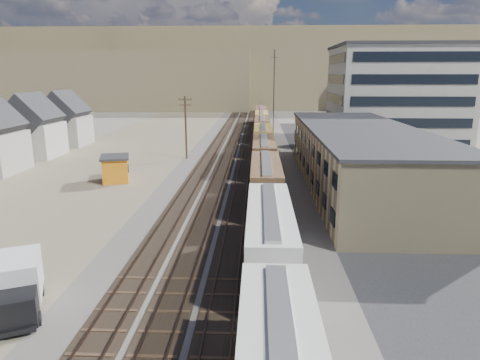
{
  "coord_description": "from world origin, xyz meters",
  "views": [
    {
      "loc": [
        2.94,
        -25.48,
        13.1
      ],
      "look_at": [
        1.22,
        15.71,
        3.0
      ],
      "focal_mm": 32.0,
      "sensor_mm": 36.0,
      "label": 1
    }
  ],
  "objects_px": {
    "box_truck": "(20,286)",
    "maintenance_shed": "(115,168)",
    "freight_train": "(263,145)",
    "utility_pole_north": "(186,126)",
    "parked_car_blue": "(357,150)"
  },
  "relations": [
    {
      "from": "box_truck",
      "to": "maintenance_shed",
      "type": "bearing_deg",
      "value": 98.52
    },
    {
      "from": "freight_train",
      "to": "box_truck",
      "type": "height_order",
      "value": "freight_train"
    },
    {
      "from": "freight_train",
      "to": "box_truck",
      "type": "distance_m",
      "value": 45.75
    },
    {
      "from": "freight_train",
      "to": "utility_pole_north",
      "type": "distance_m",
      "value": 12.8
    },
    {
      "from": "box_truck",
      "to": "maintenance_shed",
      "type": "xyz_separation_m",
      "value": [
        -4.59,
        30.66,
        0.16
      ]
    },
    {
      "from": "freight_train",
      "to": "maintenance_shed",
      "type": "height_order",
      "value": "freight_train"
    },
    {
      "from": "freight_train",
      "to": "parked_car_blue",
      "type": "height_order",
      "value": "freight_train"
    },
    {
      "from": "utility_pole_north",
      "to": "maintenance_shed",
      "type": "distance_m",
      "value": 17.06
    },
    {
      "from": "box_truck",
      "to": "maintenance_shed",
      "type": "relative_size",
      "value": 1.13
    },
    {
      "from": "freight_train",
      "to": "utility_pole_north",
      "type": "height_order",
      "value": "utility_pole_north"
    },
    {
      "from": "box_truck",
      "to": "maintenance_shed",
      "type": "distance_m",
      "value": 31.0
    },
    {
      "from": "parked_car_blue",
      "to": "maintenance_shed",
      "type": "bearing_deg",
      "value": 165.47
    },
    {
      "from": "freight_train",
      "to": "parked_car_blue",
      "type": "xyz_separation_m",
      "value": [
        15.95,
        7.53,
        -1.97
      ]
    },
    {
      "from": "maintenance_shed",
      "to": "parked_car_blue",
      "type": "distance_m",
      "value": 40.3
    },
    {
      "from": "freight_train",
      "to": "maintenance_shed",
      "type": "xyz_separation_m",
      "value": [
        -18.84,
        -12.8,
        -1.12
      ]
    }
  ]
}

